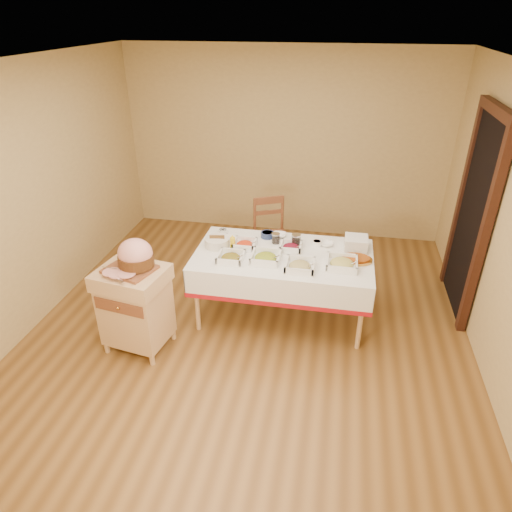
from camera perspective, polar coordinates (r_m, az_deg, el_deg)
The scene contains 23 objects.
room_shell at distance 4.23m, azimuth -0.95°, elevation 5.17°, with size 5.00×5.00×5.00m.
doorway at distance 5.26m, azimuth 25.61°, elevation 4.84°, with size 0.09×1.10×2.20m.
dining_table at distance 4.77m, azimuth 3.37°, elevation -1.44°, with size 1.82×1.02×0.76m.
butcher_cart at distance 4.53m, azimuth -14.86°, elevation -5.86°, with size 0.69×0.60×0.87m.
dining_chair at distance 5.72m, azimuth 1.92°, elevation 2.67°, with size 0.55×0.54×0.94m.
ham_on_board at distance 4.28m, azimuth -14.93°, elevation -0.12°, with size 0.45×0.43×0.30m.
serving_dish_a at distance 4.55m, azimuth -3.17°, elevation -0.19°, with size 0.26×0.25×0.11m.
serving_dish_b at distance 4.54m, azimuth 1.22°, elevation -0.18°, with size 0.29×0.29×0.12m.
serving_dish_c at distance 4.42m, azimuth 5.52°, elevation -1.22°, with size 0.28×0.28×0.11m.
serving_dish_d at distance 4.52m, azimuth 10.68°, elevation -0.90°, with size 0.30×0.30×0.11m.
serving_dish_e at distance 4.80m, azimuth -1.43°, elevation 1.47°, with size 0.24×0.23×0.11m.
serving_dish_f at distance 4.77m, azimuth 4.38°, elevation 1.16°, with size 0.23×0.22×0.11m.
small_bowl_left at distance 5.12m, azimuth -4.15°, elevation 3.14°, with size 0.11×0.11×0.05m.
small_bowl_mid at distance 5.01m, azimuth 1.43°, elevation 2.71°, with size 0.15×0.15×0.06m.
small_bowl_right at distance 4.89m, azimuth 7.62°, elevation 1.64°, with size 0.10×0.10×0.05m.
bowl_white_imported at distance 5.04m, azimuth 2.89°, elevation 2.61°, with size 0.16×0.16×0.04m, color white.
bowl_small_imported at distance 4.90m, azimuth 8.82°, elevation 1.51°, with size 0.14×0.14×0.04m, color white.
preserve_jar_left at distance 4.89m, azimuth 2.49°, elevation 2.17°, with size 0.09×0.09×0.11m.
preserve_jar_right at distance 4.85m, azimuth 5.03°, elevation 1.94°, with size 0.10×0.10×0.13m.
mustard_bottle at distance 4.74m, azimuth -2.94°, elevation 1.65°, with size 0.05×0.05×0.17m.
bread_basket at distance 4.83m, azimuth -4.87°, elevation 1.75°, with size 0.26×0.26×0.12m.
plate_stack at distance 4.87m, azimuth 12.39°, elevation 1.60°, with size 0.24×0.24×0.13m.
brass_platter at distance 4.66m, azimuth 12.39°, elevation -0.36°, with size 0.32×0.23×0.04m.
Camera 1 is at (0.79, -3.80, 2.98)m, focal length 32.00 mm.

